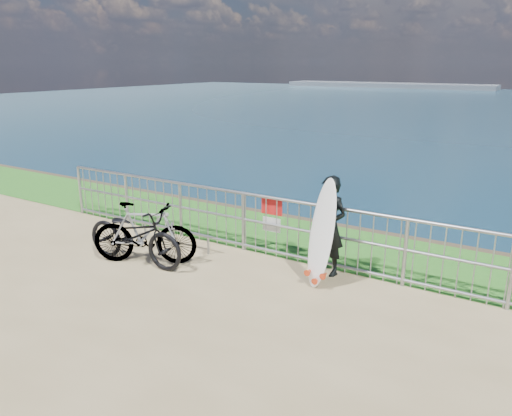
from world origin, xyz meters
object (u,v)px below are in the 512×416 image
Objects in this scene: bicycle_near at (134,235)px; bicycle_far at (144,233)px; surfer at (329,226)px; surfboard at (321,238)px.

bicycle_far is at bearing -56.08° from bicycle_near.
surfer reaches higher than bicycle_near.
bicycle_far is (-2.90, -1.28, -0.28)m from surfer.
surfboard is at bearing -66.42° from surfer.
surfboard reaches higher than bicycle_near.
surfer is 0.96× the size of surfboard.
surfer is 3.35m from bicycle_near.
bicycle_far is (0.14, 0.11, 0.02)m from bicycle_near.
bicycle_far is at bearing -165.53° from surfboard.
surfboard is 3.26m from bicycle_near.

